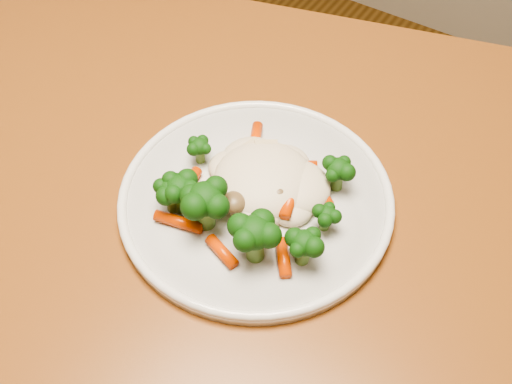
% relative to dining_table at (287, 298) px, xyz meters
% --- Properties ---
extents(dining_table, '(1.33, 1.06, 0.75)m').
position_rel_dining_table_xyz_m(dining_table, '(0.00, 0.00, 0.00)').
color(dining_table, brown).
rests_on(dining_table, ground).
extents(plate, '(0.28, 0.28, 0.01)m').
position_rel_dining_table_xyz_m(plate, '(-0.06, 0.03, 0.11)').
color(plate, white).
rests_on(plate, dining_table).
extents(meal, '(0.20, 0.18, 0.05)m').
position_rel_dining_table_xyz_m(meal, '(-0.06, 0.01, 0.14)').
color(meal, beige).
rests_on(meal, plate).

